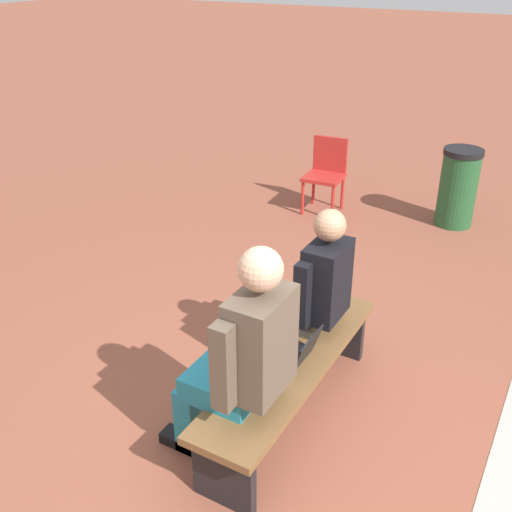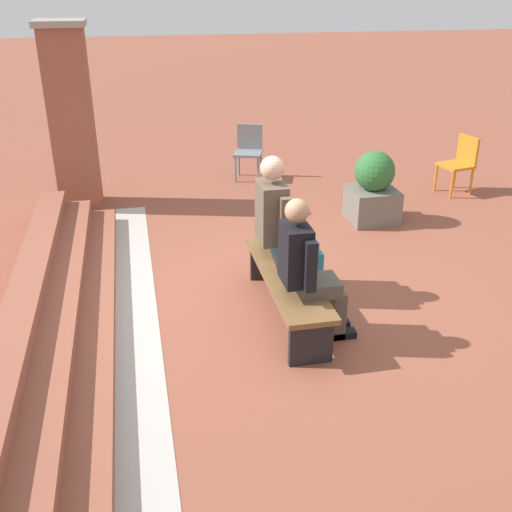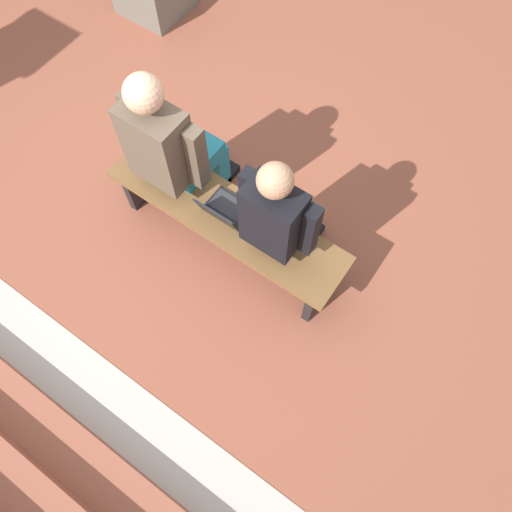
# 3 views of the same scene
# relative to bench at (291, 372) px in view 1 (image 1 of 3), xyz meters

# --- Properties ---
(ground_plane) EXTENTS (60.00, 60.00, 0.00)m
(ground_plane) POSITION_rel_bench_xyz_m (0.36, 0.14, -0.35)
(ground_plane) COLOR brown
(bench) EXTENTS (1.80, 0.44, 0.45)m
(bench) POSITION_rel_bench_xyz_m (0.00, 0.00, 0.00)
(bench) COLOR brown
(bench) RESTS_ON ground
(person_student) EXTENTS (0.53, 0.67, 1.32)m
(person_student) POSITION_rel_bench_xyz_m (-0.40, -0.07, 0.35)
(person_student) COLOR #4C473D
(person_student) RESTS_ON ground
(person_adult) EXTENTS (0.60, 0.76, 1.44)m
(person_adult) POSITION_rel_bench_xyz_m (0.47, -0.07, 0.40)
(person_adult) COLOR teal
(person_adult) RESTS_ON ground
(laptop) EXTENTS (0.32, 0.29, 0.21)m
(laptop) POSITION_rel_bench_xyz_m (-0.00, 0.01, 0.15)
(laptop) COLOR black
(laptop) RESTS_ON bench
(plastic_chair_far_right) EXTENTS (0.45, 0.45, 0.84)m
(plastic_chair_far_right) POSITION_rel_bench_xyz_m (-3.34, -1.24, 0.13)
(plastic_chair_far_right) COLOR red
(plastic_chair_far_right) RESTS_ON ground
(litter_bin) EXTENTS (0.42, 0.42, 0.86)m
(litter_bin) POSITION_rel_bench_xyz_m (-3.66, 0.18, 0.08)
(litter_bin) COLOR #23562D
(litter_bin) RESTS_ON ground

